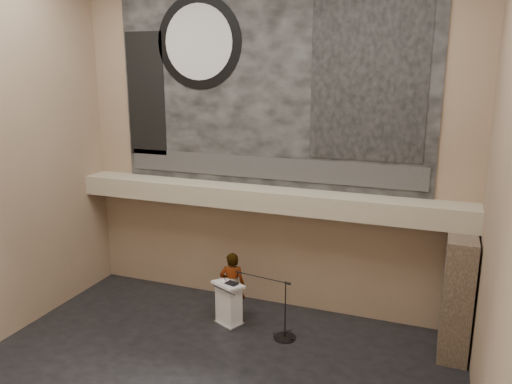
% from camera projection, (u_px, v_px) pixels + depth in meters
% --- Properties ---
extents(wall_back, '(10.00, 0.02, 8.50)m').
position_uv_depth(wall_back, '(267.00, 144.00, 12.39)').
color(wall_back, '#8D7459').
rests_on(wall_back, floor).
extents(wall_front, '(10.00, 0.02, 8.50)m').
position_uv_depth(wall_front, '(8.00, 251.00, 5.13)').
color(wall_front, '#8D7459').
rests_on(wall_front, floor).
extents(wall_right, '(0.02, 8.00, 8.50)m').
position_uv_depth(wall_right, '(506.00, 201.00, 7.04)').
color(wall_right, '#8D7459').
rests_on(wall_right, floor).
extents(soffit, '(10.00, 0.80, 0.50)m').
position_uv_depth(soffit, '(262.00, 198.00, 12.34)').
color(soffit, tan).
rests_on(soffit, wall_back).
extents(sprinkler_left, '(0.04, 0.04, 0.06)m').
position_uv_depth(sprinkler_left, '(203.00, 203.00, 12.91)').
color(sprinkler_left, '#B2893D').
rests_on(sprinkler_left, soffit).
extents(sprinkler_right, '(0.04, 0.04, 0.06)m').
position_uv_depth(sprinkler_right, '(337.00, 217.00, 11.71)').
color(sprinkler_right, '#B2893D').
rests_on(sprinkler_right, soffit).
extents(banner, '(8.00, 0.05, 5.00)m').
position_uv_depth(banner, '(267.00, 84.00, 12.01)').
color(banner, black).
rests_on(banner, wall_back).
extents(banner_text_strip, '(7.76, 0.02, 0.55)m').
position_uv_depth(banner_text_strip, '(266.00, 168.00, 12.47)').
color(banner_text_strip, '#303030').
rests_on(banner_text_strip, banner).
extents(banner_clock_rim, '(2.30, 0.02, 2.30)m').
position_uv_depth(banner_clock_rim, '(199.00, 42.00, 12.35)').
color(banner_clock_rim, black).
rests_on(banner_clock_rim, banner).
extents(banner_clock_face, '(1.84, 0.02, 1.84)m').
position_uv_depth(banner_clock_face, '(198.00, 42.00, 12.33)').
color(banner_clock_face, silver).
rests_on(banner_clock_face, banner).
extents(banner_building_print, '(2.60, 0.02, 3.60)m').
position_uv_depth(banner_building_print, '(368.00, 81.00, 11.12)').
color(banner_building_print, black).
rests_on(banner_building_print, banner).
extents(banner_brick_print, '(1.10, 0.02, 3.20)m').
position_uv_depth(banner_brick_print, '(146.00, 94.00, 13.22)').
color(banner_brick_print, black).
rests_on(banner_brick_print, banner).
extents(stone_pier, '(0.60, 1.40, 2.70)m').
position_uv_depth(stone_pier, '(457.00, 294.00, 10.71)').
color(stone_pier, '#433529').
rests_on(stone_pier, floor).
extents(lectern, '(0.85, 0.75, 1.13)m').
position_uv_depth(lectern, '(229.00, 304.00, 12.02)').
color(lectern, silver).
rests_on(lectern, floor).
extents(binder, '(0.32, 0.29, 0.04)m').
position_uv_depth(binder, '(232.00, 283.00, 11.82)').
color(binder, black).
rests_on(binder, lectern).
extents(papers, '(0.26, 0.33, 0.00)m').
position_uv_depth(papers, '(224.00, 283.00, 11.89)').
color(papers, white).
rests_on(papers, lectern).
extents(speaker_person, '(0.71, 0.55, 1.73)m').
position_uv_depth(speaker_person, '(232.00, 286.00, 12.28)').
color(speaker_person, silver).
rests_on(speaker_person, floor).
extents(mic_stand, '(1.55, 0.52, 1.42)m').
position_uv_depth(mic_stand, '(283.00, 329.00, 11.53)').
color(mic_stand, black).
rests_on(mic_stand, floor).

